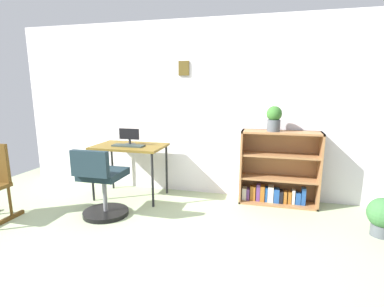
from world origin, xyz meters
TOP-DOWN VIEW (x-y plane):
  - ground_plane at (0.00, 0.00)m, footprint 6.24×6.24m
  - wall_back at (-0.00, 2.15)m, footprint 5.20×0.12m
  - desk at (-0.78, 1.68)m, footprint 0.91×0.60m
  - monitor at (-0.79, 1.71)m, footprint 0.27×0.15m
  - keyboard at (-0.76, 1.61)m, footprint 0.42×0.14m
  - office_chair at (-0.80, 1.00)m, footprint 0.52×0.55m
  - bookshelf_low at (1.12, 1.96)m, footprint 0.96×0.30m
  - potted_plant_on_shelf at (1.04, 1.90)m, footprint 0.18×0.18m
  - potted_plant_floor at (2.12, 1.29)m, footprint 0.30×0.30m

SIDE VIEW (x-z plane):
  - ground_plane at x=0.00m, z-range 0.00..0.00m
  - potted_plant_floor at x=2.12m, z-range 0.02..0.41m
  - office_chair at x=-0.80m, z-range -0.05..0.77m
  - bookshelf_low at x=1.12m, z-range -0.06..0.87m
  - desk at x=-0.78m, z-range 0.29..1.00m
  - keyboard at x=-0.76m, z-range 0.71..0.73m
  - monitor at x=-0.79m, z-range 0.71..0.93m
  - potted_plant_on_shelf at x=1.04m, z-range 0.94..1.24m
  - wall_back at x=0.00m, z-range 0.00..2.32m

